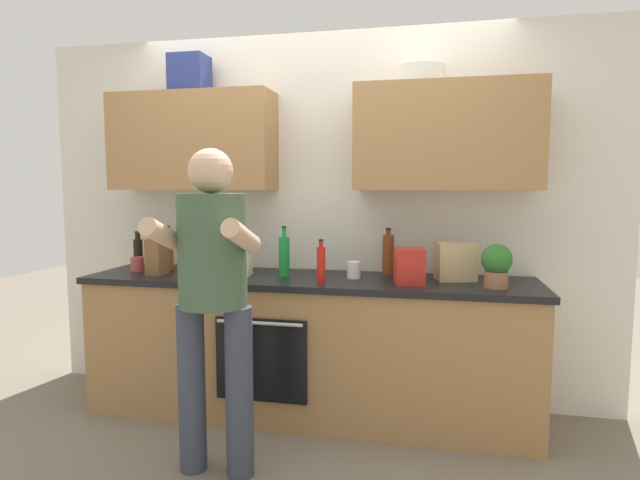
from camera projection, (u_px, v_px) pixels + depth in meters
name	position (u px, v px, depth m)	size (l,w,h in m)	color
ground_plane	(308.00, 414.00, 3.37)	(12.00, 12.00, 0.00)	#756B5B
back_wall_unit	(316.00, 183.00, 3.48)	(4.00, 0.38, 2.50)	silver
counter	(307.00, 346.00, 3.32)	(2.84, 0.67, 0.90)	#A37547
person_standing	(213.00, 285.00, 2.58)	(0.49, 0.45, 1.66)	#383D4C
bottle_soda	(284.00, 256.00, 3.30)	(0.07, 0.07, 0.32)	#198C33
bottle_syrup	(168.00, 251.00, 3.58)	(0.07, 0.07, 0.30)	#8C4C14
bottle_vinegar	(388.00, 254.00, 3.35)	(0.07, 0.07, 0.31)	brown
bottle_hotsauce	(321.00, 264.00, 3.08)	(0.05, 0.05, 0.26)	red
bottle_soy	(138.00, 253.00, 3.59)	(0.06, 0.06, 0.27)	black
cup_ceramic	(137.00, 264.00, 3.49)	(0.09, 0.09, 0.10)	#BF4C47
cup_coffee	(354.00, 270.00, 3.24)	(0.09, 0.09, 0.11)	white
knife_block	(157.00, 256.00, 3.37)	(0.10, 0.14, 0.30)	brown
potted_herb	(497.00, 264.00, 2.92)	(0.17, 0.17, 0.25)	#9E6647
grocery_bag_rice	(233.00, 261.00, 3.33)	(0.22, 0.16, 0.19)	beige
grocery_bag_crisps	(409.00, 266.00, 3.05)	(0.17, 0.17, 0.21)	red
grocery_bag_bread	(456.00, 261.00, 3.16)	(0.23, 0.15, 0.23)	tan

